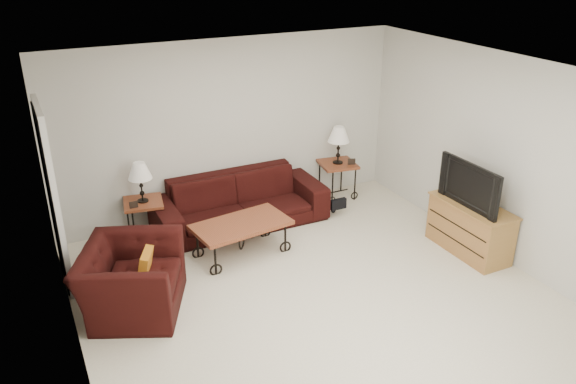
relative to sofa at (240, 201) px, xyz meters
The scene contains 20 objects.
ground 2.05m from the sofa, 87.37° to the right, with size 5.00×5.00×0.00m, color silver.
wall_back 1.03m from the sofa, 79.06° to the left, with size 5.00×0.02×2.50m, color silver.
wall_front 4.61m from the sofa, 88.82° to the right, with size 5.00×0.02×2.50m, color silver.
wall_left 3.27m from the sofa, 140.00° to the right, with size 0.02×5.00×2.50m, color silver.
wall_right 3.41m from the sofa, 37.92° to the right, with size 0.02×5.00×2.50m, color silver.
ceiling 2.95m from the sofa, 87.37° to the right, with size 5.00×5.00×0.00m, color white.
doorway 2.50m from the sofa, behind, with size 0.08×0.94×2.04m, color black.
sofa is the anchor object (origin of this frame).
side_table_left 1.29m from the sofa, behind, with size 0.49×0.49×0.54m, color brown.
side_table_right 1.69m from the sofa, ahead, with size 0.52×0.52×0.57m, color brown.
lamp_left 1.37m from the sofa, behind, with size 0.31×0.31×0.54m, color black, non-canonical shape.
lamp_right 1.76m from the sofa, ahead, with size 0.32×0.32×0.57m, color black, non-canonical shape.
photo_frame_left 1.45m from the sofa, behind, with size 0.11×0.01×0.09m, color black.
photo_frame_right 1.85m from the sofa, ahead, with size 0.11×0.02×0.10m, color black.
coffee_table 0.85m from the sofa, 110.54° to the right, with size 1.18×0.64×0.44m, color brown.
armchair 2.24m from the sofa, 142.84° to the right, with size 1.12×0.98×0.73m, color black.
throw_pillow 2.16m from the sofa, 139.36° to the right, with size 0.33×0.09×0.33m, color orange.
tv_stand 3.07m from the sofa, 40.75° to the right, with size 0.46×1.10×0.66m, color #AB863F.
television 3.11m from the sofa, 41.00° to the right, with size 0.98×0.13×0.57m, color black.
backpack 1.39m from the sofa, 11.46° to the right, with size 0.37×0.28×0.48m, color black.
Camera 1 is at (-2.68, -4.69, 3.68)m, focal length 35.59 mm.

